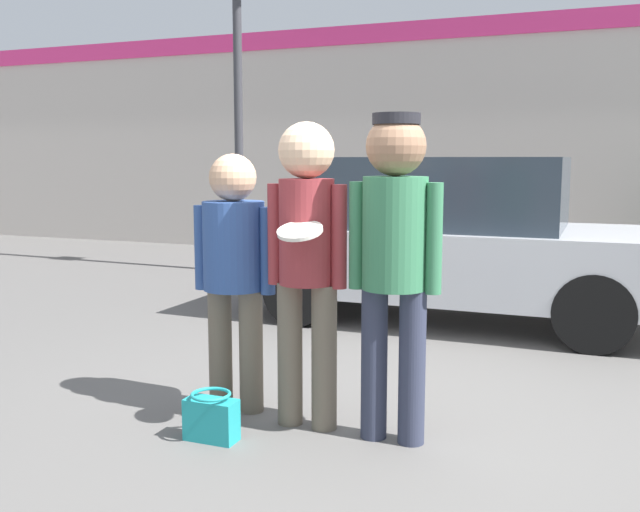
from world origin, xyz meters
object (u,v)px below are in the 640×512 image
at_px(person_middle_with_frisbee, 307,247).
at_px(person_right, 395,245).
at_px(person_left, 234,260).
at_px(handbag, 211,417).
at_px(street_lamp, 257,14).
at_px(parked_car_near, 451,240).

xyz_separation_m(person_middle_with_frisbee, person_right, (0.53, -0.02, 0.04)).
height_order(person_left, person_right, person_right).
xyz_separation_m(person_left, handbag, (0.12, -0.51, -0.83)).
relative_size(person_middle_with_frisbee, street_lamp, 0.32).
distance_m(person_right, handbag, 1.42).
bearing_deg(person_middle_with_frisbee, parked_car_near, 86.31).
xyz_separation_m(parked_car_near, street_lamp, (-3.06, 1.90, 2.72)).
height_order(person_middle_with_frisbee, parked_car_near, person_middle_with_frisbee).
bearing_deg(person_middle_with_frisbee, person_left, 169.06).
distance_m(person_middle_with_frisbee, street_lamp, 6.31).
bearing_deg(street_lamp, person_right, -56.33).
distance_m(person_left, parked_car_near, 3.16).
bearing_deg(street_lamp, person_left, -64.93).
bearing_deg(person_left, person_right, -6.53).
relative_size(person_middle_with_frisbee, person_right, 0.98).
height_order(parked_car_near, handbag, parked_car_near).
relative_size(person_middle_with_frisbee, handbag, 5.99).
bearing_deg(parked_car_near, person_middle_with_frisbee, -93.69).
bearing_deg(person_right, street_lamp, 123.67).
distance_m(person_middle_with_frisbee, parked_car_near, 3.20).
height_order(person_right, handbag, person_right).
height_order(person_left, parked_car_near, person_left).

